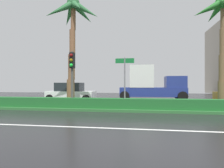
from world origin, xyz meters
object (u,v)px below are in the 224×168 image
Objects in this scene: traffic_signal_median_left at (72,69)px; car_in_traffic_leading at (71,93)px; palm_tree_mid_left at (73,22)px; palm_tree_centre_left at (222,17)px; street_name_sign at (125,76)px; box_truck_lead at (152,85)px.

car_in_traffic_leading is at bearing 111.71° from traffic_signal_median_left.
traffic_signal_median_left is 0.80× the size of car_in_traffic_leading.
palm_tree_centre_left is (9.87, -0.13, -0.22)m from palm_tree_mid_left.
car_in_traffic_leading is (-5.45, 5.57, -1.25)m from street_name_sign.
palm_tree_centre_left is 2.04× the size of traffic_signal_median_left.
palm_tree_centre_left is 7.27m from street_name_sign.
street_name_sign is at bearing -0.32° from traffic_signal_median_left.
palm_tree_mid_left is 9.88m from palm_tree_centre_left.
palm_tree_mid_left is 1.78× the size of car_in_traffic_leading.
palm_tree_mid_left reaches higher than box_truck_lead.
palm_tree_mid_left reaches higher than palm_tree_centre_left.
traffic_signal_median_left is at bearing 179.68° from street_name_sign.
box_truck_lead is at bearing 49.53° from palm_tree_mid_left.
palm_tree_mid_left is 2.22× the size of traffic_signal_median_left.
palm_tree_centre_left reaches higher than box_truck_lead.
palm_tree_centre_left is at bearing 10.63° from traffic_signal_median_left.
palm_tree_mid_left is 4.03m from traffic_signal_median_left.
box_truck_lead reaches higher than street_name_sign.
street_name_sign is at bearing -102.37° from box_truck_lead.
box_truck_lead reaches higher than car_in_traffic_leading.
palm_tree_mid_left is 10.00m from box_truck_lead.
palm_tree_centre_left reaches higher than car_in_traffic_leading.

